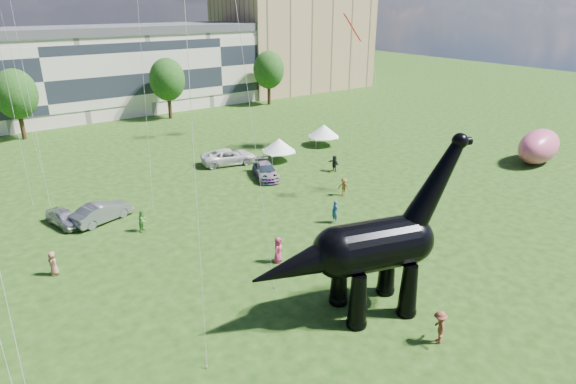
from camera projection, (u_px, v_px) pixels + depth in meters
ground at (402, 300)px, 28.77m from camera, size 220.00×220.00×0.00m
terrace_row at (36, 80)px, 68.77m from camera, size 78.00×11.00×12.00m
apartment_block at (293, 31)px, 95.34m from camera, size 28.00×18.00×22.00m
tree_mid_left at (15, 90)px, 59.72m from camera, size 5.20×5.20×9.44m
tree_mid_right at (167, 76)px, 70.62m from camera, size 5.20×5.20×9.44m
tree_far_right at (269, 67)px, 80.43m from camera, size 5.20×5.20×9.44m
dinosaur_sculpture at (367, 250)px, 26.39m from camera, size 12.74×5.37×10.46m
car_silver at (64, 218)px, 38.05m from camera, size 2.48×4.18×1.33m
car_grey at (102, 212)px, 38.73m from camera, size 5.17×3.10×1.61m
car_white at (229, 157)px, 52.33m from camera, size 6.44×4.13×1.65m
car_dark at (266, 171)px, 48.30m from camera, size 3.63×5.41×1.45m
gazebo_near at (279, 145)px, 53.09m from camera, size 4.34×4.34×2.55m
gazebo_far at (324, 131)px, 58.78m from camera, size 4.86×4.86×2.60m
inflatable_pink at (539, 146)px, 52.49m from camera, size 7.87×4.95×3.66m
visitors at (246, 229)px, 35.64m from camera, size 38.68×25.25×1.89m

